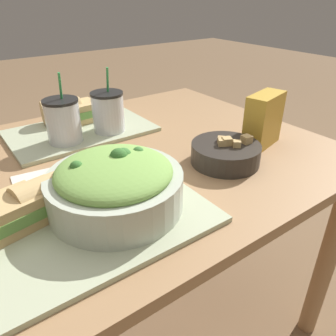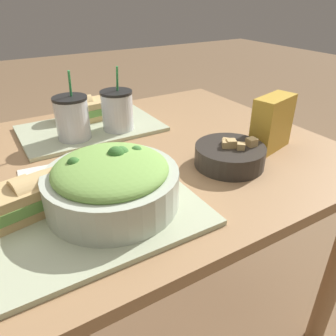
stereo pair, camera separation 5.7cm
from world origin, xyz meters
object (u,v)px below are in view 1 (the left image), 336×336
(baguette_near, at_px, (50,193))
(napkin_folded, at_px, (50,179))
(salad_bowl, at_px, (115,184))
(sandwich_near, at_px, (10,214))
(chip_bag, at_px, (263,120))
(baguette_far, at_px, (62,111))
(drink_cup_red, at_px, (108,113))
(sandwich_far, at_px, (81,112))
(drink_cup_dark, at_px, (63,122))
(soup_bowl, at_px, (226,153))

(baguette_near, bearing_deg, napkin_folded, -26.19)
(baguette_near, bearing_deg, salad_bowl, -131.47)
(sandwich_near, distance_m, baguette_near, 0.08)
(baguette_near, relative_size, chip_bag, 0.94)
(sandwich_near, xyz_separation_m, chip_bag, (0.71, -0.01, 0.03))
(salad_bowl, relative_size, sandwich_near, 2.07)
(baguette_far, bearing_deg, drink_cup_red, -142.05)
(salad_bowl, relative_size, chip_bag, 1.80)
(sandwich_near, bearing_deg, sandwich_far, 42.88)
(drink_cup_red, relative_size, chip_bag, 1.29)
(baguette_far, bearing_deg, drink_cup_dark, 170.14)
(salad_bowl, bearing_deg, drink_cup_red, 65.03)
(baguette_near, distance_m, sandwich_far, 0.53)
(salad_bowl, height_order, soup_bowl, salad_bowl)
(drink_cup_red, bearing_deg, sandwich_near, -138.52)
(sandwich_far, bearing_deg, baguette_near, -124.86)
(drink_cup_red, bearing_deg, drink_cup_dark, 180.00)
(sandwich_near, bearing_deg, drink_cup_red, 30.30)
(salad_bowl, relative_size, baguette_near, 1.91)
(baguette_near, distance_m, baguette_far, 0.52)
(salad_bowl, distance_m, napkin_folded, 0.23)
(sandwich_far, bearing_deg, napkin_folded, -130.34)
(sandwich_far, relative_size, drink_cup_red, 0.59)
(baguette_near, distance_m, drink_cup_dark, 0.35)
(drink_cup_red, bearing_deg, sandwich_far, 104.43)
(sandwich_near, distance_m, napkin_folded, 0.20)
(sandwich_near, distance_m, drink_cup_red, 0.50)
(drink_cup_dark, bearing_deg, salad_bowl, -95.19)
(drink_cup_red, distance_m, chip_bag, 0.48)
(soup_bowl, height_order, chip_bag, chip_bag)
(sandwich_far, xyz_separation_m, drink_cup_red, (0.04, -0.14, 0.03))
(sandwich_far, bearing_deg, soup_bowl, -73.86)
(baguette_near, height_order, sandwich_far, baguette_near)
(baguette_near, relative_size, napkin_folded, 0.81)
(sandwich_far, distance_m, chip_bag, 0.60)
(baguette_near, height_order, baguette_far, same)
(salad_bowl, xyz_separation_m, sandwich_far, (0.14, 0.53, -0.02))
(napkin_folded, bearing_deg, baguette_far, 64.39)
(napkin_folded, bearing_deg, drink_cup_dark, 57.93)
(baguette_far, distance_m, chip_bag, 0.66)
(salad_bowl, relative_size, drink_cup_red, 1.40)
(sandwich_near, height_order, baguette_far, baguette_far)
(chip_bag, height_order, napkin_folded, chip_bag)
(drink_cup_dark, bearing_deg, drink_cup_red, -0.00)
(baguette_far, bearing_deg, soup_bowl, -146.28)
(chip_bag, distance_m, napkin_folded, 0.62)
(sandwich_near, relative_size, napkin_folded, 0.74)
(napkin_folded, bearing_deg, sandwich_near, -127.66)
(baguette_near, relative_size, drink_cup_red, 0.73)
(salad_bowl, relative_size, napkin_folded, 1.54)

